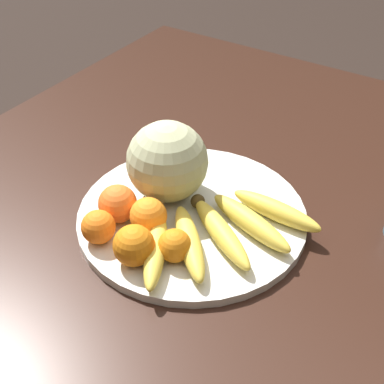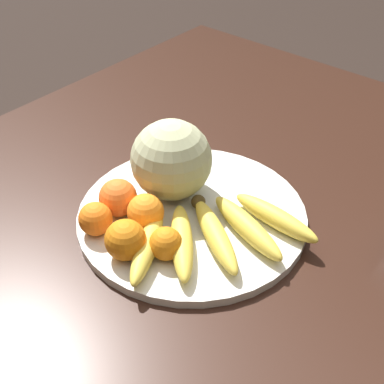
# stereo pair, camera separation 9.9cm
# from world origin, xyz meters

# --- Properties ---
(kitchen_table) EXTENTS (1.61, 1.19, 0.75)m
(kitchen_table) POSITION_xyz_m (0.00, 0.00, 0.67)
(kitchen_table) COLOR black
(kitchen_table) RESTS_ON ground_plane
(fruit_bowl) EXTENTS (0.44, 0.44, 0.02)m
(fruit_bowl) POSITION_xyz_m (0.02, -0.03, 0.76)
(fruit_bowl) COLOR silver
(fruit_bowl) RESTS_ON kitchen_table
(melon) EXTENTS (0.16, 0.16, 0.16)m
(melon) POSITION_xyz_m (0.04, 0.04, 0.85)
(melon) COLOR #B2B789
(melon) RESTS_ON fruit_bowl
(banana_bunch) EXTENTS (0.32, 0.29, 0.04)m
(banana_bunch) POSITION_xyz_m (-0.01, -0.11, 0.79)
(banana_bunch) COLOR #473819
(banana_bunch) RESTS_ON fruit_bowl
(orange_front_left) EXTENTS (0.07, 0.07, 0.07)m
(orange_front_left) POSITION_xyz_m (-0.06, 0.01, 0.80)
(orange_front_left) COLOR orange
(orange_front_left) RESTS_ON fruit_bowl
(orange_front_right) EXTENTS (0.07, 0.07, 0.07)m
(orange_front_right) POSITION_xyz_m (-0.14, -0.01, 0.81)
(orange_front_right) COLOR orange
(orange_front_right) RESTS_ON fruit_bowl
(orange_mid_center) EXTENTS (0.06, 0.06, 0.06)m
(orange_mid_center) POSITION_xyz_m (-0.10, -0.07, 0.80)
(orange_mid_center) COLOR orange
(orange_mid_center) RESTS_ON fruit_bowl
(orange_back_left) EXTENTS (0.07, 0.07, 0.07)m
(orange_back_left) POSITION_xyz_m (-0.07, 0.08, 0.81)
(orange_back_left) COLOR orange
(orange_back_left) RESTS_ON fruit_bowl
(orange_back_right) EXTENTS (0.06, 0.06, 0.06)m
(orange_back_right) POSITION_xyz_m (-0.13, 0.07, 0.80)
(orange_back_right) COLOR orange
(orange_back_right) RESTS_ON fruit_bowl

